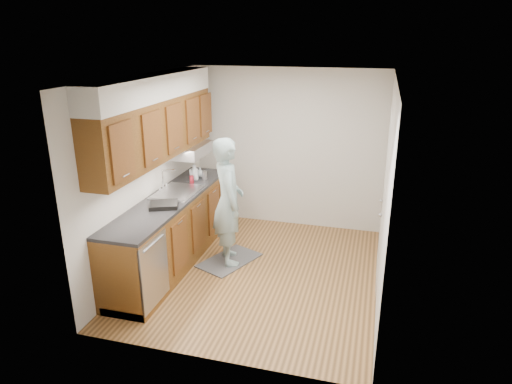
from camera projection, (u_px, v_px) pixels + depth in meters
The scene contains 16 objects.
floor at pixel (259, 273), 5.98m from camera, with size 3.50×3.50×0.00m, color #9B6B3A.
ceiling at pixel (259, 77), 5.16m from camera, with size 3.50×3.50×0.00m, color white.
wall_left at pixel (148, 173), 5.94m from camera, with size 0.02×3.50×2.50m, color beige.
wall_right at pixel (386, 193), 5.20m from camera, with size 0.02×3.50×2.50m, color beige.
wall_back at pixel (288, 149), 7.16m from camera, with size 3.00×0.02×2.50m, color beige.
counter at pixel (173, 229), 6.12m from camera, with size 0.64×2.80×1.30m.
upper_cabinets at pixel (158, 119), 5.71m from camera, with size 0.47×2.80×1.21m.
closet_door at pixel (383, 202), 5.55m from camera, with size 0.02×1.22×2.05m, color white.
floor_mat at pixel (229, 260), 6.29m from camera, with size 0.51×0.86×0.02m, color #5C5C5F.
person at pixel (228, 193), 5.97m from camera, with size 0.69×0.46×1.94m, color #88A4A6.
soap_bottle_a at pixel (195, 172), 6.63m from camera, with size 0.09×0.09×0.24m, color silver.
soap_bottle_b at pixel (194, 171), 6.71m from camera, with size 0.10×0.10×0.21m, color silver.
soap_bottle_c at pixel (200, 172), 6.78m from camera, with size 0.12×0.12×0.15m, color silver.
soda_can at pixel (192, 179), 6.52m from camera, with size 0.06×0.06×0.11m, color red.
steel_can at pixel (204, 175), 6.67m from camera, with size 0.07×0.07×0.13m, color #A5A5AA.
dish_rack at pixel (164, 205), 5.62m from camera, with size 0.34×0.29×0.05m, color black.
Camera 1 is at (1.36, -5.12, 2.97)m, focal length 32.00 mm.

